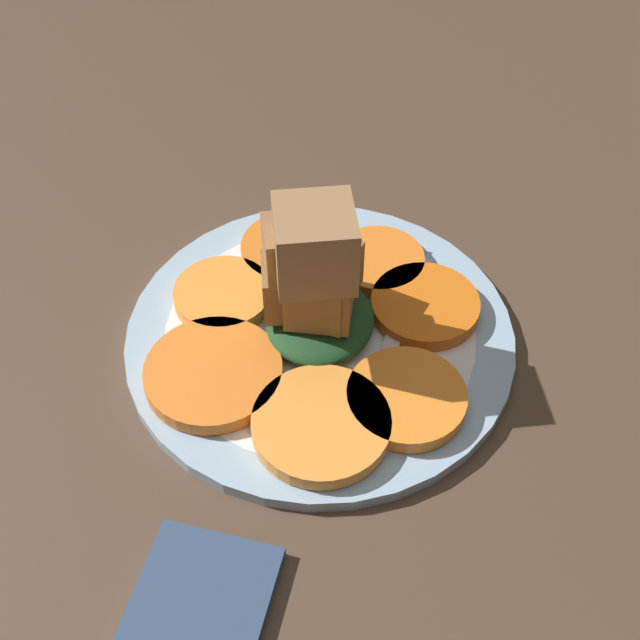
% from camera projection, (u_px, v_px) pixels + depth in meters
% --- Properties ---
extents(table_slab, '(1.20, 1.20, 0.02)m').
position_uv_depth(table_slab, '(320.00, 349.00, 0.57)').
color(table_slab, '#4C3828').
rests_on(table_slab, ground).
extents(plate, '(0.27, 0.27, 0.01)m').
position_uv_depth(plate, '(320.00, 335.00, 0.56)').
color(plate, '#99B7D1').
rests_on(plate, table_slab).
extents(carrot_slice_0, '(0.08, 0.08, 0.01)m').
position_uv_depth(carrot_slice_0, '(406.00, 398.00, 0.51)').
color(carrot_slice_0, orange).
rests_on(carrot_slice_0, plate).
extents(carrot_slice_1, '(0.08, 0.08, 0.01)m').
position_uv_depth(carrot_slice_1, '(425.00, 305.00, 0.56)').
color(carrot_slice_1, orange).
rests_on(carrot_slice_1, plate).
extents(carrot_slice_2, '(0.07, 0.07, 0.01)m').
position_uv_depth(carrot_slice_2, '(378.00, 261.00, 0.59)').
color(carrot_slice_2, orange).
rests_on(carrot_slice_2, plate).
extents(carrot_slice_3, '(0.08, 0.08, 0.01)m').
position_uv_depth(carrot_slice_3, '(292.00, 250.00, 0.60)').
color(carrot_slice_3, orange).
rests_on(carrot_slice_3, plate).
extents(carrot_slice_4, '(0.07, 0.07, 0.01)m').
position_uv_depth(carrot_slice_4, '(223.00, 295.00, 0.57)').
color(carrot_slice_4, orange).
rests_on(carrot_slice_4, plate).
extents(carrot_slice_5, '(0.09, 0.09, 0.01)m').
position_uv_depth(carrot_slice_5, '(213.00, 373.00, 0.52)').
color(carrot_slice_5, orange).
rests_on(carrot_slice_5, plate).
extents(carrot_slice_6, '(0.09, 0.09, 0.01)m').
position_uv_depth(carrot_slice_6, '(321.00, 424.00, 0.49)').
color(carrot_slice_6, '#F99539').
rests_on(carrot_slice_6, plate).
extents(center_pile, '(0.09, 0.08, 0.11)m').
position_uv_depth(center_pile, '(315.00, 283.00, 0.52)').
color(center_pile, '#1E4723').
rests_on(center_pile, plate).
extents(fork, '(0.19, 0.02, 0.00)m').
position_uv_depth(fork, '(392.00, 341.00, 0.54)').
color(fork, silver).
rests_on(fork, plate).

